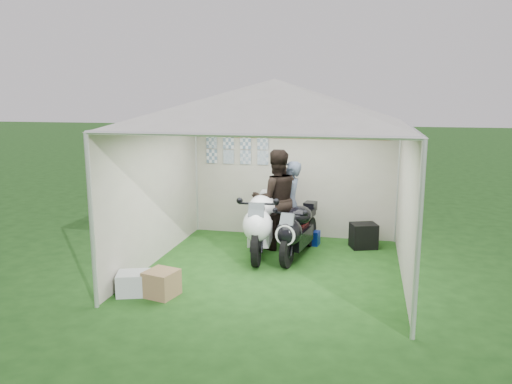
% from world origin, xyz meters
% --- Properties ---
extents(ground, '(80.00, 80.00, 0.00)m').
position_xyz_m(ground, '(0.00, 0.00, 0.00)').
color(ground, '#1A4314').
rests_on(ground, ground).
extents(canopy_tent, '(5.66, 5.66, 3.00)m').
position_xyz_m(canopy_tent, '(-0.00, 0.03, 2.58)').
color(canopy_tent, silver).
rests_on(canopy_tent, ground).
extents(motorcycle_white, '(0.60, 2.16, 1.06)m').
position_xyz_m(motorcycle_white, '(-0.35, 0.68, 0.59)').
color(motorcycle_white, black).
rests_on(motorcycle_white, ground).
extents(motorcycle_black, '(0.58, 1.83, 0.91)m').
position_xyz_m(motorcycle_black, '(0.29, 0.62, 0.51)').
color(motorcycle_black, black).
rests_on(motorcycle_black, ground).
extents(paddock_stand, '(0.38, 0.27, 0.26)m').
position_xyz_m(paddock_stand, '(0.42, 1.45, 0.13)').
color(paddock_stand, '#0C29B8').
rests_on(paddock_stand, ground).
extents(person_dark_jacket, '(1.07, 0.96, 1.82)m').
position_xyz_m(person_dark_jacket, '(-0.17, 1.09, 0.91)').
color(person_dark_jacket, black).
rests_on(person_dark_jacket, ground).
extents(person_blue_jacket, '(0.44, 0.62, 1.59)m').
position_xyz_m(person_blue_jacket, '(0.07, 1.28, 0.79)').
color(person_blue_jacket, slate).
rests_on(person_blue_jacket, ground).
extents(equipment_box, '(0.55, 0.49, 0.46)m').
position_xyz_m(equipment_box, '(1.40, 1.46, 0.23)').
color(equipment_box, black).
rests_on(equipment_box, ground).
extents(crate_0, '(0.56, 0.50, 0.31)m').
position_xyz_m(crate_0, '(-1.71, -1.47, 0.16)').
color(crate_0, '#B7BCBF').
rests_on(crate_0, ground).
extents(crate_1, '(0.49, 0.49, 0.36)m').
position_xyz_m(crate_1, '(-1.32, -1.45, 0.18)').
color(crate_1, '#906E49').
rests_on(crate_1, ground).
extents(crate_2, '(0.40, 0.37, 0.23)m').
position_xyz_m(crate_2, '(-1.64, -1.33, 0.12)').
color(crate_2, '#B4B8BD').
rests_on(crate_2, ground).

